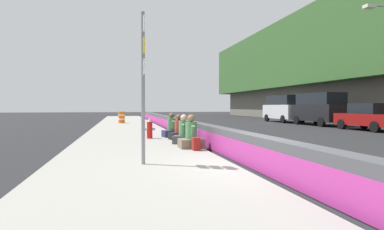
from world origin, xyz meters
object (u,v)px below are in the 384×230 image
at_px(construction_barrel, 122,117).
at_px(parked_car_midline, 284,108).
at_px(fire_hydrant, 150,128).
at_px(parked_car_third, 370,117).
at_px(seated_person_rear, 179,132).
at_px(parked_car_fourth, 319,108).
at_px(route_sign_post, 143,76).
at_px(seated_person_far, 172,129).
at_px(backpack, 196,144).
at_px(seated_person_middle, 184,134).
at_px(seated_person_foreground, 191,137).

bearing_deg(construction_barrel, parked_car_midline, -86.24).
distance_m(fire_hydrant, parked_car_third, 14.42).
bearing_deg(seated_person_rear, parked_car_third, -72.50).
distance_m(parked_car_fourth, parked_car_midline, 5.47).
height_order(seated_person_rear, parked_car_midline, parked_car_midline).
bearing_deg(construction_barrel, seated_person_rear, -170.82).
xyz_separation_m(route_sign_post, fire_hydrant, (6.14, -0.69, -1.65)).
bearing_deg(seated_person_far, backpack, -179.18).
height_order(seated_person_middle, parked_car_third, parked_car_third).
relative_size(seated_person_foreground, seated_person_far, 1.03).
distance_m(fire_hydrant, seated_person_middle, 2.39).
height_order(seated_person_foreground, backpack, seated_person_foreground).
height_order(seated_person_middle, seated_person_rear, seated_person_middle).
relative_size(fire_hydrant, seated_person_foreground, 0.80).
relative_size(construction_barrel, parked_car_fourth, 0.19).
distance_m(seated_person_middle, parked_car_midline, 21.03).
bearing_deg(backpack, parked_car_third, -60.08).
height_order(seated_person_foreground, seated_person_middle, seated_person_foreground).
xyz_separation_m(seated_person_middle, parked_car_third, (5.52, -12.94, 0.39)).
xyz_separation_m(route_sign_post, parked_car_fourth, (15.01, -14.88, -0.88)).
relative_size(seated_person_far, backpack, 2.70).
bearing_deg(parked_car_third, route_sign_post, 122.91).
xyz_separation_m(construction_barrel, parked_car_fourth, (-4.47, -15.31, 0.73)).
xyz_separation_m(seated_person_rear, seated_person_far, (1.19, 0.12, 0.01)).
xyz_separation_m(route_sign_post, parked_car_midline, (20.48, -14.79, -0.88)).
height_order(seated_person_foreground, parked_car_third, parked_car_third).
distance_m(route_sign_post, fire_hydrant, 6.39).
bearing_deg(parked_car_third, seated_person_rear, 107.50).
distance_m(seated_person_far, parked_car_fourth, 15.61).
height_order(route_sign_post, construction_barrel, route_sign_post).
relative_size(seated_person_foreground, parked_car_third, 0.25).
relative_size(backpack, parked_car_midline, 0.08).
distance_m(backpack, parked_car_third, 14.91).
distance_m(fire_hydrant, parked_car_fourth, 16.76).
height_order(seated_person_rear, parked_car_fourth, parked_car_fourth).
xyz_separation_m(fire_hydrant, construction_barrel, (13.35, 1.12, 0.03)).
distance_m(seated_person_rear, backpack, 3.38).
bearing_deg(seated_person_rear, backpack, 179.07).
height_order(route_sign_post, backpack, route_sign_post).
height_order(route_sign_post, parked_car_fourth, route_sign_post).
distance_m(parked_car_third, parked_car_fourth, 5.51).
distance_m(route_sign_post, construction_barrel, 19.55).
bearing_deg(seated_person_far, parked_car_midline, -43.39).
height_order(seated_person_middle, parked_car_midline, parked_car_midline).
relative_size(route_sign_post, backpack, 9.00).
bearing_deg(backpack, seated_person_foreground, 2.97).
bearing_deg(parked_car_fourth, parked_car_midline, 0.96).
height_order(route_sign_post, seated_person_far, route_sign_post).
relative_size(route_sign_post, seated_person_far, 3.34).
distance_m(parked_car_third, parked_car_midline, 10.97).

